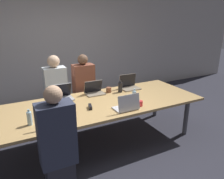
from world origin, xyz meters
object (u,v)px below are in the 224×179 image
bottle_near_midright (134,97)px  laptop_near_left (54,119)px  stapler (90,107)px  cup_near_midright (140,103)px  person_far_center (84,90)px  laptop_far_midleft (62,95)px  person_far_midleft (56,94)px  laptop_far_center (94,90)px  bottle_near_left (29,118)px  bottle_far_right (120,87)px  laptop_far_right (129,84)px  laptop_near_midright (127,105)px  person_near_left (58,146)px  cup_far_center (109,90)px

bottle_near_midright → laptop_near_left: (-1.31, -0.16, -0.03)m
laptop_near_left → stapler: 0.67m
cup_near_midright → person_far_center: bearing=109.1°
laptop_far_midleft → stapler: bearing=-65.2°
person_far_midleft → laptop_far_center: bearing=-38.4°
bottle_near_left → stapler: bottle_near_left is taller
laptop_far_midleft → stapler: laptop_far_midleft is taller
laptop_far_center → person_far_midleft: 0.74m
cup_near_midright → bottle_far_right: (0.05, 0.71, 0.05)m
laptop_far_right → stapler: bearing=-151.6°
laptop_near_midright → laptop_far_right: laptop_far_right is taller
person_far_midleft → bottle_near_left: bearing=-117.8°
bottle_far_right → person_near_left: size_ratio=0.16×
bottle_near_left → cup_near_midright: bearing=-4.7°
cup_near_midright → bottle_near_midright: (-0.02, 0.15, 0.06)m
cup_near_midright → bottle_far_right: bearing=86.2°
bottle_near_left → laptop_far_midleft: bearing=49.8°
person_far_center → bottle_far_right: 0.78m
laptop_near_midright → laptop_far_right: 1.04m
bottle_near_left → person_far_midleft: bearing=62.2°
laptop_far_midleft → laptop_far_center: bearing=-1.4°
cup_far_center → bottle_near_left: bearing=-155.4°
laptop_far_center → cup_near_midright: 0.94m
laptop_near_midright → bottle_near_midright: 0.31m
laptop_near_midright → bottle_near_left: 1.35m
laptop_far_right → bottle_far_right: (-0.26, -0.11, 0.02)m
cup_near_midright → laptop_far_right: bearing=69.9°
person_near_left → laptop_far_right: bearing=-144.0°
person_far_midleft → stapler: (0.27, -1.03, 0.08)m
cup_near_midright → laptop_far_right: size_ratio=0.24×
laptop_far_midleft → person_near_left: bearing=-107.6°
laptop_far_midleft → laptop_near_left: laptop_near_left is taller
laptop_far_right → laptop_near_left: (-1.63, -0.84, 0.00)m
laptop_far_midleft → person_near_left: person_near_left is taller
laptop_far_center → laptop_far_midleft: 0.58m
bottle_near_midright → stapler: 0.72m
person_near_left → laptop_near_midright: bearing=-162.0°
laptop_far_right → person_far_midleft: 1.38m
laptop_far_midleft → laptop_near_left: size_ratio=0.97×
bottle_near_left → stapler: bearing=8.9°
bottle_near_left → stapler: (0.88, 0.14, -0.07)m
laptop_near_midright → cup_near_midright: (0.27, 0.04, -0.03)m
person_far_center → bottle_far_right: person_far_center is taller
laptop_near_midright → bottle_near_left: (-1.34, 0.17, 0.02)m
laptop_near_midright → laptop_near_left: (-1.07, 0.03, 0.00)m
laptop_near_left → cup_near_midright: bearing=-179.4°
bottle_near_midright → laptop_far_midleft: bearing=144.1°
bottle_near_midright → laptop_near_left: 1.32m
person_near_left → stapler: bearing=-134.6°
laptop_near_midright → stapler: laptop_near_midright is taller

